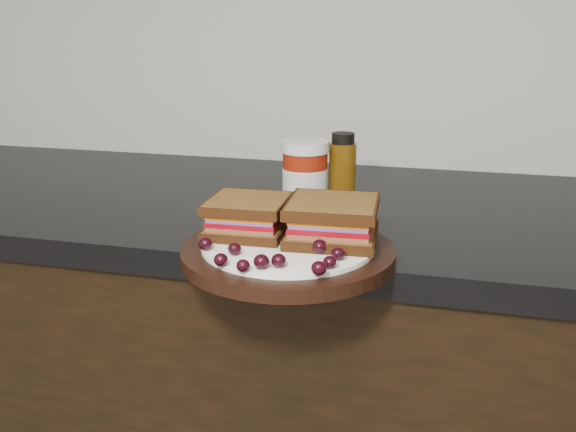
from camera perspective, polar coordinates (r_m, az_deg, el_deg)
name	(u,v)px	position (r m, az deg, el deg)	size (l,w,h in m)	color
base_cabinets	(252,422)	(1.35, -3.19, -17.78)	(3.96, 0.58, 0.86)	black
countertop	(248,206)	(1.15, -3.56, 0.86)	(3.98, 0.60, 0.04)	black
plate	(288,253)	(0.84, 0.00, -3.32)	(0.28, 0.28, 0.02)	black
sandwich_left	(248,216)	(0.87, -3.57, 0.00)	(0.10, 0.10, 0.05)	brown
sandwich_right	(332,221)	(0.84, 3.96, -0.41)	(0.12, 0.12, 0.05)	brown
grape_0	(205,244)	(0.81, -7.36, -2.46)	(0.02, 0.02, 0.02)	black
grape_1	(235,249)	(0.79, -4.77, -2.93)	(0.02, 0.02, 0.02)	black
grape_2	(221,260)	(0.76, -5.99, -3.89)	(0.02, 0.02, 0.02)	black
grape_3	(243,266)	(0.74, -4.02, -4.42)	(0.02, 0.02, 0.01)	black
grape_4	(261,262)	(0.75, -2.39, -4.07)	(0.02, 0.02, 0.02)	black
grape_5	(279,261)	(0.75, -0.84, -3.98)	(0.02, 0.02, 0.02)	black
grape_6	(319,268)	(0.73, 2.76, -4.66)	(0.02, 0.02, 0.02)	black
grape_7	(330,262)	(0.75, 3.72, -4.12)	(0.02, 0.02, 0.02)	black
grape_8	(338,254)	(0.78, 4.45, -3.36)	(0.02, 0.02, 0.02)	black
grape_9	(320,246)	(0.80, 2.84, -2.72)	(0.02, 0.02, 0.02)	black
grape_10	(346,236)	(0.83, 5.22, -1.80)	(0.02, 0.02, 0.02)	black
grape_11	(340,232)	(0.85, 4.65, -1.42)	(0.02, 0.02, 0.02)	black
grape_12	(335,228)	(0.87, 4.20, -1.03)	(0.02, 0.02, 0.02)	black
grape_13	(243,219)	(0.90, -3.98, -0.28)	(0.02, 0.02, 0.02)	black
grape_14	(237,226)	(0.88, -4.51, -0.93)	(0.02, 0.02, 0.02)	black
grape_15	(234,230)	(0.85, -4.79, -1.26)	(0.02, 0.02, 0.02)	black
grape_16	(249,222)	(0.89, -3.46, -0.56)	(0.02, 0.02, 0.02)	black
grape_17	(243,226)	(0.87, -4.04, -0.89)	(0.02, 0.02, 0.02)	black
grape_18	(224,229)	(0.86, -5.75, -1.12)	(0.02, 0.02, 0.02)	black
condiment_jar	(305,176)	(1.05, 1.52, 3.61)	(0.08, 0.08, 0.11)	maroon
oil_bottle	(342,170)	(1.07, 4.85, 4.07)	(0.05, 0.05, 0.12)	#533408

